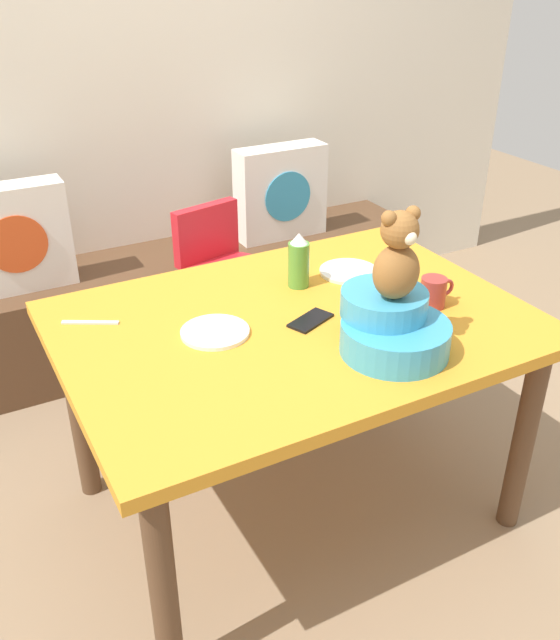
# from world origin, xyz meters

# --- Properties ---
(ground_plane) EXTENTS (8.00, 8.00, 0.00)m
(ground_plane) POSITION_xyz_m (0.00, 0.00, 0.00)
(ground_plane) COLOR #8C7256
(back_wall) EXTENTS (4.40, 0.10, 2.60)m
(back_wall) POSITION_xyz_m (0.00, 1.52, 1.30)
(back_wall) COLOR silver
(back_wall) RESTS_ON ground_plane
(window_bench) EXTENTS (2.60, 0.44, 0.46)m
(window_bench) POSITION_xyz_m (0.00, 1.25, 0.23)
(window_bench) COLOR brown
(window_bench) RESTS_ON ground_plane
(pillow_floral_left) EXTENTS (0.44, 0.15, 0.44)m
(pillow_floral_left) POSITION_xyz_m (-0.61, 1.23, 0.68)
(pillow_floral_left) COLOR white
(pillow_floral_left) RESTS_ON window_bench
(pillow_floral_right) EXTENTS (0.44, 0.15, 0.44)m
(pillow_floral_right) POSITION_xyz_m (0.62, 1.23, 0.68)
(pillow_floral_right) COLOR white
(pillow_floral_right) RESTS_ON window_bench
(dining_table) EXTENTS (1.39, 1.01, 0.74)m
(dining_table) POSITION_xyz_m (0.00, 0.00, 0.65)
(dining_table) COLOR orange
(dining_table) RESTS_ON ground_plane
(highchair) EXTENTS (0.39, 0.50, 0.79)m
(highchair) POSITION_xyz_m (0.13, 0.82, 0.52)
(highchair) COLOR red
(highchair) RESTS_ON ground_plane
(infant_seat_teal) EXTENTS (0.30, 0.33, 0.16)m
(infant_seat_teal) POSITION_xyz_m (0.15, -0.27, 0.81)
(infant_seat_teal) COLOR #3A98C1
(infant_seat_teal) RESTS_ON dining_table
(teddy_bear) EXTENTS (0.13, 0.12, 0.25)m
(teddy_bear) POSITION_xyz_m (0.15, -0.27, 1.02)
(teddy_bear) COLOR #905D2D
(teddy_bear) RESTS_ON infant_seat_teal
(ketchup_bottle) EXTENTS (0.07, 0.07, 0.18)m
(ketchup_bottle) POSITION_xyz_m (0.12, 0.20, 0.83)
(ketchup_bottle) COLOR #4C8C33
(ketchup_bottle) RESTS_ON dining_table
(coffee_mug) EXTENTS (0.12, 0.08, 0.09)m
(coffee_mug) POSITION_xyz_m (0.42, -0.12, 0.79)
(coffee_mug) COLOR #9E332D
(coffee_mug) RESTS_ON dining_table
(dinner_plate_near) EXTENTS (0.20, 0.20, 0.01)m
(dinner_plate_near) POSITION_xyz_m (-0.25, 0.04, 0.75)
(dinner_plate_near) COLOR white
(dinner_plate_near) RESTS_ON dining_table
(dinner_plate_far) EXTENTS (0.20, 0.20, 0.01)m
(dinner_plate_far) POSITION_xyz_m (0.32, 0.20, 0.75)
(dinner_plate_far) COLOR white
(dinner_plate_far) RESTS_ON dining_table
(cell_phone) EXTENTS (0.16, 0.12, 0.01)m
(cell_phone) POSITION_xyz_m (0.03, -0.03, 0.74)
(cell_phone) COLOR black
(cell_phone) RESTS_ON dining_table
(table_fork) EXTENTS (0.16, 0.10, 0.01)m
(table_fork) POSITION_xyz_m (-0.55, 0.27, 0.74)
(table_fork) COLOR silver
(table_fork) RESTS_ON dining_table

